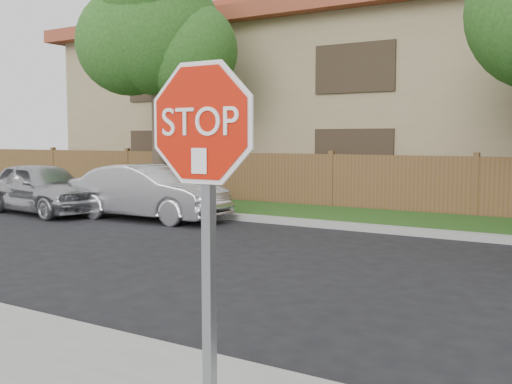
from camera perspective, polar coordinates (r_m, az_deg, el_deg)
The scene contains 8 objects.
ground at distance 5.81m, azimuth -5.23°, elevation -15.67°, with size 90.00×90.00×0.00m, color black.
far_curb at distance 13.04m, azimuth 17.12°, elevation -3.84°, with size 70.00×0.30×0.15m, color gray.
grass_strip at distance 14.62m, azimuth 18.80°, elevation -2.99°, with size 70.00×3.00×0.12m, color #1E4714.
fence at distance 16.10m, azimuth 20.20°, elevation 0.34°, with size 70.00×0.12×1.60m, color brown.
tree_left at distance 18.80m, azimuth -9.57°, elevation 14.77°, with size 4.80×3.90×7.78m.
stop_sign at distance 3.55m, azimuth -5.00°, elevation 1.37°, with size 1.01×0.13×2.55m.
sedan_far_left at distance 17.33m, azimuth -19.67°, elevation 0.37°, with size 1.67×4.15×1.41m, color #A7A8AC.
sedan_left at distance 15.33m, azimuth -10.15°, elevation -0.03°, with size 1.47×4.23×1.39m, color #B3B2B7.
Camera 1 is at (3.31, -4.30, 2.06)m, focal length 42.00 mm.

